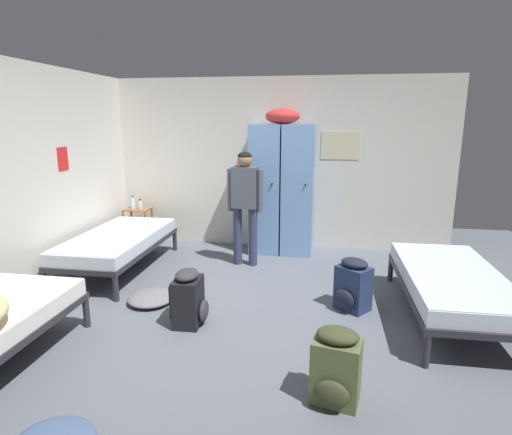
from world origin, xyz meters
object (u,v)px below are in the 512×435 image
(lotion_bottle, at_px, (140,205))
(backpack_navy, at_px, (353,286))
(locker_bank, at_px, (282,187))
(backpack_olive, at_px, (336,368))
(clothes_pile_grey, at_px, (151,298))
(person_traveler, at_px, (245,198))
(water_bottle, at_px, (133,202))
(bed_left_rear, at_px, (118,242))
(backpack_black, at_px, (189,299))
(shelf_unit, at_px, (138,222))
(bed_right, at_px, (452,282))

(lotion_bottle, distance_m, backpack_navy, 3.62)
(locker_bank, xyz_separation_m, backpack_navy, (0.92, -1.84, -0.71))
(backpack_olive, relative_size, clothes_pile_grey, 1.08)
(backpack_olive, distance_m, clothes_pile_grey, 2.33)
(person_traveler, xyz_separation_m, backpack_navy, (1.34, -1.19, -0.65))
(locker_bank, distance_m, backpack_navy, 2.18)
(water_bottle, height_order, backpack_olive, water_bottle)
(bed_left_rear, height_order, backpack_navy, backpack_navy)
(backpack_navy, height_order, backpack_black, same)
(lotion_bottle, height_order, backpack_black, lotion_bottle)
(backpack_navy, height_order, backpack_olive, same)
(water_bottle, xyz_separation_m, clothes_pile_grey, (1.13, -2.06, -0.61))
(locker_bank, xyz_separation_m, clothes_pile_grey, (-1.19, -2.01, -0.92))
(locker_bank, xyz_separation_m, person_traveler, (-0.42, -0.65, -0.06))
(shelf_unit, bearing_deg, backpack_olive, -48.78)
(locker_bank, distance_m, person_traveler, 0.78)
(shelf_unit, relative_size, person_traveler, 0.38)
(water_bottle, bearing_deg, backpack_navy, -30.21)
(person_traveler, relative_size, water_bottle, 7.57)
(shelf_unit, relative_size, backpack_black, 1.04)
(bed_left_rear, distance_m, backpack_navy, 3.01)
(water_bottle, distance_m, backpack_olive, 4.58)
(locker_bank, bearing_deg, bed_right, -45.65)
(water_bottle, bearing_deg, backpack_olive, -48.19)
(backpack_olive, bearing_deg, bed_right, 52.00)
(locker_bank, bearing_deg, clothes_pile_grey, -120.60)
(bed_right, relative_size, water_bottle, 9.51)
(water_bottle, bearing_deg, lotion_bottle, -21.80)
(backpack_olive, bearing_deg, lotion_bottle, 130.88)
(backpack_black, bearing_deg, person_traveler, 83.05)
(backpack_navy, relative_size, clothes_pile_grey, 1.08)
(clothes_pile_grey, bearing_deg, lotion_bottle, 116.18)
(locker_bank, height_order, bed_left_rear, locker_bank)
(water_bottle, bearing_deg, backpack_black, -55.51)
(bed_right, relative_size, lotion_bottle, 11.69)
(water_bottle, relative_size, backpack_black, 0.36)
(person_traveler, xyz_separation_m, clothes_pile_grey, (-0.77, -1.36, -0.86))
(person_traveler, bearing_deg, backpack_black, -96.95)
(person_traveler, relative_size, lotion_bottle, 9.31)
(shelf_unit, bearing_deg, backpack_navy, -30.57)
(water_bottle, xyz_separation_m, backpack_olive, (3.04, -3.40, -0.40))
(locker_bank, xyz_separation_m, lotion_bottle, (-2.18, -0.01, -0.33))
(backpack_navy, height_order, clothes_pile_grey, backpack_navy)
(locker_bank, height_order, backpack_navy, locker_bank)
(shelf_unit, height_order, backpack_navy, shelf_unit)
(backpack_navy, bearing_deg, water_bottle, 149.79)
(backpack_olive, bearing_deg, person_traveler, 112.75)
(shelf_unit, height_order, backpack_olive, shelf_unit)
(bed_right, height_order, backpack_navy, backpack_navy)
(bed_right, height_order, clothes_pile_grey, bed_right)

